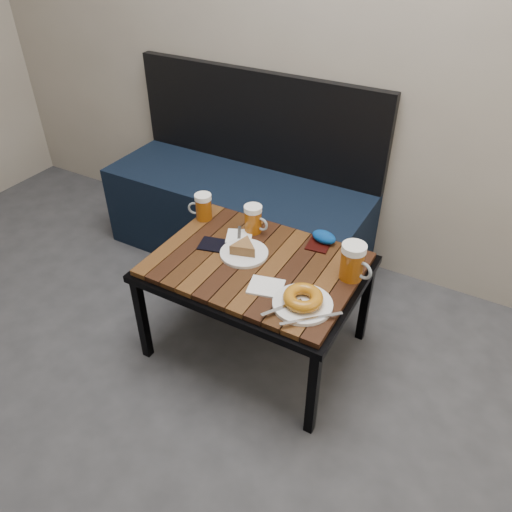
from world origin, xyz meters
The scene contains 12 objects.
bench centered at (-0.24, 1.76, 0.27)m, with size 1.40×0.50×0.95m.
cafe_table centered at (0.20, 1.17, 0.43)m, with size 0.84×0.62×0.47m.
beer_mug_left centered at (-0.16, 1.34, 0.53)m, with size 0.12×0.09×0.12m.
beer_mug_centre centered at (0.09, 1.35, 0.53)m, with size 0.11×0.08×0.12m.
beer_mug_right centered at (0.57, 1.26, 0.55)m, with size 0.14×0.11×0.15m.
plate_pie centered at (0.14, 1.19, 0.49)m, with size 0.20×0.20×0.05m.
plate_bagel centered at (0.47, 1.02, 0.50)m, with size 0.25×0.25×0.06m.
napkin_left centered at (0.06, 1.28, 0.48)m, with size 0.14×0.14×0.01m.
napkin_right centered at (0.31, 1.05, 0.48)m, with size 0.15×0.14×0.01m.
passport_navy centered at (0.00, 1.18, 0.48)m, with size 0.09×0.13×0.01m, color black.
passport_burgundy centered at (0.37, 1.40, 0.48)m, with size 0.09×0.13×0.01m, color black.
knit_pouch centered at (0.38, 1.43, 0.50)m, with size 0.11×0.07×0.05m, color #050A88.
Camera 1 is at (0.97, -0.20, 1.66)m, focal length 35.00 mm.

